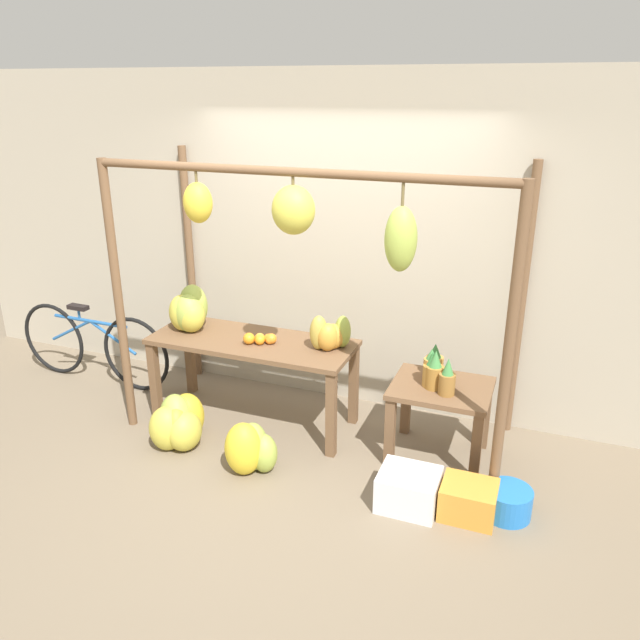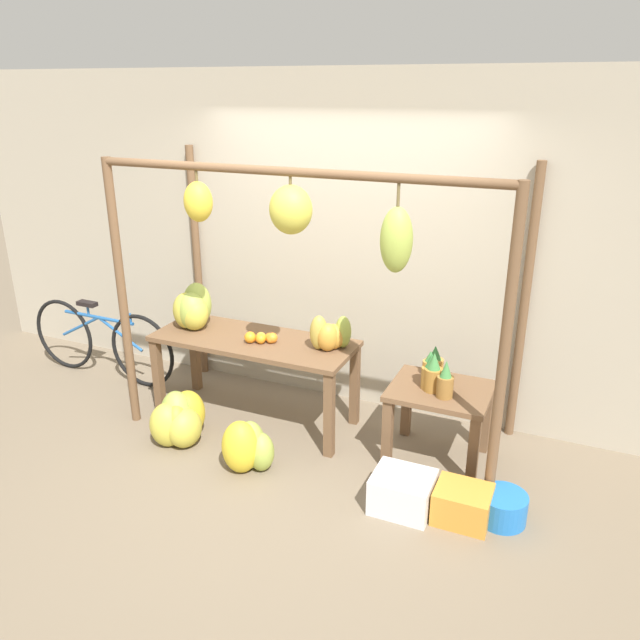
{
  "view_description": "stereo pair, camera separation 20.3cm",
  "coord_description": "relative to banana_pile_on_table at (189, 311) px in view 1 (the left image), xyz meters",
  "views": [
    {
      "loc": [
        1.65,
        -3.48,
        2.66
      ],
      "look_at": [
        0.05,
        0.65,
        0.99
      ],
      "focal_mm": 35.0,
      "sensor_mm": 36.0,
      "label": 1
    },
    {
      "loc": [
        1.83,
        -3.4,
        2.66
      ],
      "look_at": [
        0.05,
        0.65,
        0.99
      ],
      "focal_mm": 35.0,
      "sensor_mm": 36.0,
      "label": 2
    }
  ],
  "objects": [
    {
      "name": "ground_plane",
      "position": [
        1.12,
        -0.67,
        -0.9
      ],
      "size": [
        20.0,
        20.0,
        0.0
      ],
      "primitive_type": "plane",
      "color": "#756651"
    },
    {
      "name": "shop_wall_back",
      "position": [
        1.12,
        0.69,
        0.5
      ],
      "size": [
        8.0,
        0.08,
        2.8
      ],
      "color": "#B2A893",
      "rests_on": "ground_plane"
    },
    {
      "name": "stall_awning",
      "position": [
        1.17,
        -0.22,
        0.67
      ],
      "size": [
        3.0,
        1.2,
        2.17
      ],
      "color": "brown",
      "rests_on": "ground_plane"
    },
    {
      "name": "display_table_main",
      "position": [
        0.58,
        -0.02,
        -0.27
      ],
      "size": [
        1.66,
        0.64,
        0.74
      ],
      "color": "brown",
      "rests_on": "ground_plane"
    },
    {
      "name": "display_table_side",
      "position": [
        2.12,
        0.0,
        -0.44
      ],
      "size": [
        0.72,
        0.6,
        0.59
      ],
      "color": "brown",
      "rests_on": "ground_plane"
    },
    {
      "name": "banana_pile_on_table",
      "position": [
        0.0,
        0.0,
        0.0
      ],
      "size": [
        0.38,
        0.45,
        0.37
      ],
      "color": "gold",
      "rests_on": "display_table_main"
    },
    {
      "name": "orange_pile",
      "position": [
        0.68,
        -0.06,
        -0.12
      ],
      "size": [
        0.25,
        0.16,
        0.09
      ],
      "color": "orange",
      "rests_on": "display_table_main"
    },
    {
      "name": "pineapple_cluster",
      "position": [
        2.07,
        0.0,
        -0.19
      ],
      "size": [
        0.27,
        0.41,
        0.29
      ],
      "color": "#B27F38",
      "rests_on": "display_table_side"
    },
    {
      "name": "banana_pile_ground_left",
      "position": [
        0.21,
        -0.57,
        -0.71
      ],
      "size": [
        0.44,
        0.51,
        0.42
      ],
      "color": "gold",
      "rests_on": "ground_plane"
    },
    {
      "name": "banana_pile_ground_right",
      "position": [
        0.9,
        -0.7,
        -0.71
      ],
      "size": [
        0.44,
        0.4,
        0.41
      ],
      "color": "#9EB247",
      "rests_on": "ground_plane"
    },
    {
      "name": "fruit_crate_white",
      "position": [
        2.06,
        -0.68,
        -0.77
      ],
      "size": [
        0.4,
        0.34,
        0.26
      ],
      "color": "silver",
      "rests_on": "ground_plane"
    },
    {
      "name": "blue_bucket",
      "position": [
        2.69,
        -0.54,
        -0.8
      ],
      "size": [
        0.31,
        0.31,
        0.19
      ],
      "color": "blue",
      "rests_on": "ground_plane"
    },
    {
      "name": "parked_bicycle",
      "position": [
        -1.16,
        0.12,
        -0.53
      ],
      "size": [
        1.69,
        0.08,
        0.75
      ],
      "color": "black",
      "rests_on": "ground_plane"
    },
    {
      "name": "papaya_pile",
      "position": [
        1.24,
        0.04,
        -0.04
      ],
      "size": [
        0.33,
        0.3,
        0.28
      ],
      "color": "#B2993D",
      "rests_on": "display_table_main"
    },
    {
      "name": "fruit_crate_purple",
      "position": [
        2.45,
        -0.63,
        -0.78
      ],
      "size": [
        0.36,
        0.31,
        0.23
      ],
      "color": "orange",
      "rests_on": "ground_plane"
    }
  ]
}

